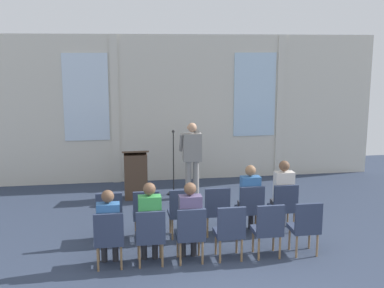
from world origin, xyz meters
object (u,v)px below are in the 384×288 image
(chair_r1_c2, at_px, (191,231))
(chair_r0_c5, at_px, (284,204))
(mic_stand, at_px, (174,181))
(audience_r1_c2, at_px, (190,218))
(speaker, at_px, (192,154))
(audience_r1_c1, at_px, (150,219))
(chair_r1_c3, at_px, (230,229))
(chair_r0_c2, at_px, (181,210))
(chair_r0_c1, at_px, (146,211))
(chair_r1_c1, at_px, (150,234))
(audience_r0_c4, at_px, (249,195))
(chair_r0_c4, at_px, (250,206))
(audience_r1_c0, at_px, (109,224))
(chair_r0_c3, at_px, (216,208))
(lectern, at_px, (136,175))
(chair_r1_c0, at_px, (109,236))
(audience_r0_c5, at_px, (283,192))
(chair_r1_c4, at_px, (268,227))
(chair_r0_c0, at_px, (109,213))
(chair_r1_c5, at_px, (306,225))

(chair_r1_c2, bearing_deg, chair_r0_c5, 29.36)
(mic_stand, distance_m, audience_r1_c2, 3.76)
(speaker, height_order, audience_r1_c1, speaker)
(chair_r1_c3, bearing_deg, chair_r0_c2, 120.65)
(chair_r0_c1, xyz_separation_m, audience_r1_c1, (0.00, -1.01, 0.22))
(speaker, distance_m, chair_r1_c1, 3.78)
(audience_r0_c4, bearing_deg, speaker, 106.83)
(chair_r0_c4, bearing_deg, audience_r1_c0, -158.72)
(chair_r0_c3, relative_size, chair_r1_c3, 1.00)
(lectern, bearing_deg, chair_r1_c0, -99.00)
(chair_r0_c1, height_order, audience_r0_c5, audience_r0_c5)
(chair_r0_c1, bearing_deg, chair_r1_c1, -90.00)
(chair_r0_c5, distance_m, chair_r1_c0, 3.42)
(chair_r1_c1, height_order, chair_r1_c2, same)
(audience_r1_c2, bearing_deg, chair_r1_c2, -90.00)
(audience_r1_c2, bearing_deg, mic_stand, 87.21)
(audience_r1_c0, distance_m, chair_r1_c1, 0.68)
(chair_r0_c5, distance_m, chair_r1_c4, 1.27)
(chair_r1_c1, bearing_deg, chair_r0_c2, 59.35)
(speaker, distance_m, audience_r1_c0, 3.95)
(mic_stand, relative_size, audience_r1_c0, 1.22)
(mic_stand, distance_m, chair_r0_c4, 2.95)
(mic_stand, xyz_separation_m, chair_r1_c4, (1.11, -3.82, 0.20))
(audience_r0_c5, height_order, chair_r1_c2, audience_r0_c5)
(speaker, xyz_separation_m, mic_stand, (-0.40, 0.27, -0.68))
(mic_stand, height_order, chair_r1_c4, mic_stand)
(lectern, relative_size, chair_r0_c2, 1.23)
(lectern, bearing_deg, chair_r0_c3, -62.04)
(speaker, xyz_separation_m, chair_r0_c3, (0.07, -2.45, -0.49))
(audience_r0_c4, xyz_separation_m, audience_r0_c5, (0.65, -0.00, 0.03))
(lectern, xyz_separation_m, chair_r0_c1, (0.07, -2.57, -0.02))
(chair_r0_c0, bearing_deg, chair_r1_c4, -22.87)
(audience_r0_c4, xyz_separation_m, audience_r1_c1, (-1.94, -1.10, 0.03))
(audience_r1_c1, bearing_deg, lectern, 91.08)
(chair_r1_c4, relative_size, chair_r1_c5, 1.00)
(lectern, distance_m, chair_r0_c2, 2.67)
(speaker, distance_m, chair_r0_c5, 2.85)
(chair_r0_c2, height_order, audience_r1_c0, audience_r1_c0)
(mic_stand, bearing_deg, chair_r1_c4, -73.72)
(chair_r1_c1, bearing_deg, chair_r1_c4, 0.00)
(chair_r1_c2, xyz_separation_m, audience_r1_c2, (0.00, 0.08, 0.21))
(audience_r1_c0, bearing_deg, chair_r1_c0, -90.00)
(lectern, distance_m, chair_r0_c4, 3.26)
(lectern, xyz_separation_m, chair_r1_c2, (0.72, -3.66, -0.02))
(mic_stand, xyz_separation_m, chair_r0_c4, (1.11, -2.72, 0.20))
(mic_stand, xyz_separation_m, chair_r1_c5, (1.76, -3.82, 0.20))
(audience_r0_c5, relative_size, chair_r1_c5, 1.46)
(chair_r1_c1, relative_size, audience_r1_c2, 0.70)
(lectern, bearing_deg, chair_r1_c3, -69.58)
(chair_r0_c0, xyz_separation_m, audience_r0_c4, (2.59, 0.08, 0.19))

